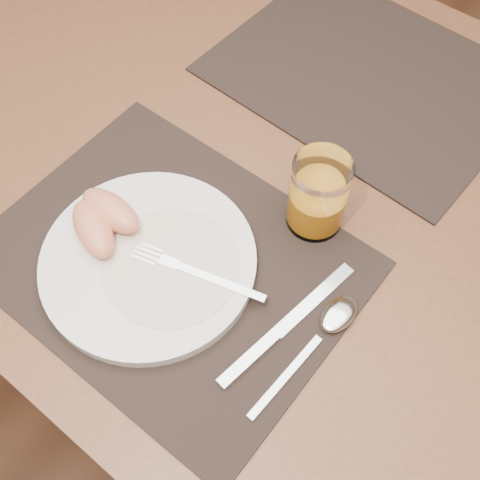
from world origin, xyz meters
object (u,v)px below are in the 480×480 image
(spoon, at_px, (331,323))
(juice_glass, at_px, (318,197))
(knife, at_px, (277,333))
(placemat_far, at_px, (368,75))
(fork, at_px, (187,269))
(table, at_px, (287,201))
(plate, at_px, (149,262))
(placemat_near, at_px, (171,262))

(spoon, xyz_separation_m, juice_glass, (-0.10, 0.11, 0.04))
(knife, relative_size, spoon, 1.15)
(placemat_far, xyz_separation_m, fork, (0.01, -0.44, 0.02))
(table, xyz_separation_m, plate, (-0.05, -0.24, 0.10))
(fork, distance_m, spoon, 0.18)
(spoon, bearing_deg, table, 136.86)
(placemat_far, bearing_deg, spoon, -63.82)
(placemat_near, height_order, placemat_far, same)
(table, bearing_deg, plate, -100.88)
(placemat_far, distance_m, fork, 0.44)
(juice_glass, bearing_deg, fork, -113.76)
(plate, bearing_deg, fork, 20.06)
(table, xyz_separation_m, placemat_near, (-0.03, -0.22, 0.09))
(placemat_near, bearing_deg, spoon, 14.33)
(placemat_far, height_order, plate, plate)
(table, distance_m, placemat_far, 0.24)
(fork, bearing_deg, knife, 2.78)
(placemat_near, relative_size, juice_glass, 4.05)
(fork, bearing_deg, spoon, 17.59)
(placemat_far, bearing_deg, knife, -71.35)
(plate, distance_m, knife, 0.18)
(placemat_far, relative_size, spoon, 2.35)
(placemat_near, distance_m, plate, 0.03)
(table, height_order, placemat_far, placemat_far)
(placemat_near, relative_size, placemat_far, 1.00)
(table, distance_m, fork, 0.25)
(spoon, bearing_deg, plate, -161.87)
(table, relative_size, placemat_near, 3.11)
(plate, xyz_separation_m, knife, (0.18, 0.02, -0.01))
(plate, distance_m, fork, 0.05)
(knife, distance_m, spoon, 0.07)
(table, relative_size, placemat_far, 3.11)
(plate, height_order, knife, plate)
(knife, bearing_deg, placemat_far, 108.65)
(plate, distance_m, juice_glass, 0.23)
(placemat_near, height_order, knife, knife)
(table, distance_m, knife, 0.27)
(table, relative_size, juice_glass, 12.60)
(placemat_far, bearing_deg, juice_glass, -72.22)
(spoon, distance_m, juice_glass, 0.16)
(placemat_near, distance_m, knife, 0.16)
(placemat_near, relative_size, knife, 2.05)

